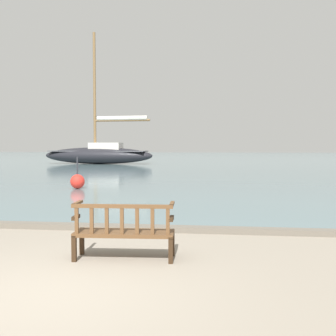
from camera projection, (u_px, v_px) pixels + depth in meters
ground_plane at (44, 293)px, 5.25m from camera, size 160.00×160.00×0.00m
harbor_water at (201, 160)px, 48.84m from camera, size 100.00×80.00×0.08m
quay_edge_kerb at (118, 228)px, 9.06m from camera, size 40.00×0.30×0.12m
park_bench at (124, 230)px, 6.76m from camera, size 1.63×0.61×0.92m
sailboat_distant_harbor at (99, 153)px, 37.57m from camera, size 10.28×3.30×11.61m
channel_buoy at (77, 181)px, 16.75m from camera, size 0.57×0.57×1.27m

